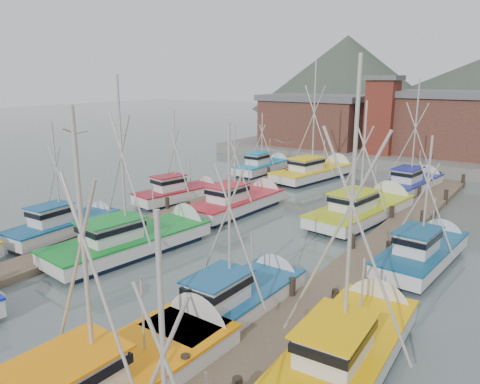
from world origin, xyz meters
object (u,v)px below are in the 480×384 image
Objects in this scene: lookout_tower at (382,114)px; boat_12 at (317,171)px; boat_1 at (118,377)px; boat_4 at (139,239)px; boat_8 at (241,202)px.

lookout_tower is 12.18m from boat_12.
boat_1 is 0.85× the size of boat_12.
boat_8 is (0.13, 10.02, -0.01)m from boat_4.
lookout_tower is at bearing 87.20° from boat_12.
boat_1 is 12.69m from boat_4.
boat_12 is (-8.94, 32.58, 0.01)m from boat_1.
lookout_tower is 44.25m from boat_1.
boat_1 is 0.96× the size of boat_4.
boat_8 is 0.77× the size of boat_12.
boat_12 reaches higher than boat_8.
lookout_tower is 34.74m from boat_4.
boat_4 is at bearing 135.96° from boat_1.
boat_4 reaches higher than boat_8.
boat_1 is at bearing -65.09° from boat_12.
boat_4 reaches higher than lookout_tower.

